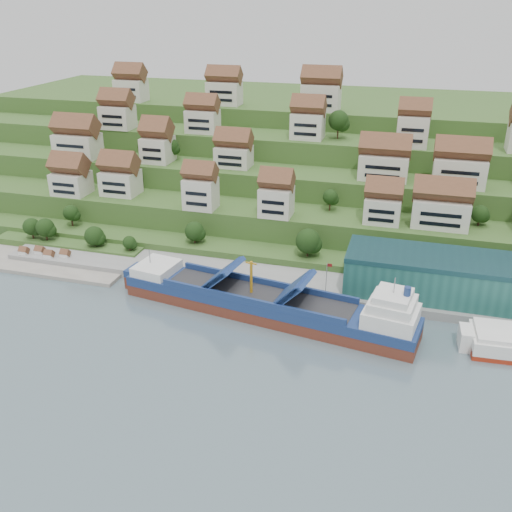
% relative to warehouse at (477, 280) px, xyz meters
% --- Properties ---
extents(ground, '(300.00, 300.00, 0.00)m').
position_rel_warehouse_xyz_m(ground, '(-52.00, -17.00, -7.20)').
color(ground, slate).
rests_on(ground, ground).
extents(quay, '(180.00, 14.00, 2.20)m').
position_rel_warehouse_xyz_m(quay, '(-32.00, -2.00, -6.10)').
color(quay, gray).
rests_on(quay, ground).
extents(pebble_beach, '(45.00, 20.00, 1.00)m').
position_rel_warehouse_xyz_m(pebble_beach, '(-110.00, -5.00, -6.70)').
color(pebble_beach, gray).
rests_on(pebble_beach, ground).
extents(hillside, '(260.00, 128.00, 31.00)m').
position_rel_warehouse_xyz_m(hillside, '(-52.00, 86.55, 3.46)').
color(hillside, '#2D4C1E').
rests_on(hillside, ground).
extents(hillside_village, '(156.82, 62.21, 28.74)m').
position_rel_warehouse_xyz_m(hillside_village, '(-52.03, 42.13, 16.47)').
color(hillside_village, beige).
rests_on(hillside_village, ground).
extents(hillside_trees, '(139.48, 62.42, 30.96)m').
position_rel_warehouse_xyz_m(hillside_trees, '(-58.49, 26.64, 9.05)').
color(hillside_trees, '#1B3812').
rests_on(hillside_trees, ground).
extents(warehouse, '(60.00, 15.00, 10.00)m').
position_rel_warehouse_xyz_m(warehouse, '(0.00, 0.00, 0.00)').
color(warehouse, '#246159').
rests_on(warehouse, quay).
extents(flagpole, '(1.28, 0.16, 8.00)m').
position_rel_warehouse_xyz_m(flagpole, '(-33.89, -7.00, -0.32)').
color(flagpole, gray).
rests_on(flagpole, quay).
extents(beach_huts, '(14.40, 3.70, 2.20)m').
position_rel_warehouse_xyz_m(beach_huts, '(-112.00, -6.25, -5.10)').
color(beach_huts, white).
rests_on(beach_huts, pebble_beach).
extents(cargo_ship, '(70.26, 21.19, 15.29)m').
position_rel_warehouse_xyz_m(cargo_ship, '(-44.30, -17.27, -4.21)').
color(cargo_ship, '#5F2A1D').
rests_on(cargo_ship, ground).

